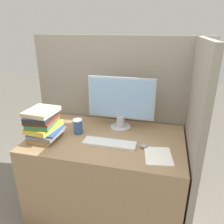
# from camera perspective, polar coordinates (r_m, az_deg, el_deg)

# --- Properties ---
(cubicle_panel_rear) EXTENTS (1.72, 0.04, 1.59)m
(cubicle_panel_rear) POSITION_cam_1_polar(r_m,az_deg,el_deg) (2.28, 1.51, -0.90)
(cubicle_panel_rear) COLOR gray
(cubicle_panel_rear) RESTS_ON ground_plane
(cubicle_panel_right) EXTENTS (0.04, 0.87, 1.59)m
(cubicle_panel_right) POSITION_cam_1_polar(r_m,az_deg,el_deg) (1.87, 19.95, -7.51)
(cubicle_panel_right) COLOR gray
(cubicle_panel_right) RESTS_ON ground_plane
(desk) EXTENTS (1.32, 0.81, 0.77)m
(desk) POSITION_cam_1_polar(r_m,az_deg,el_deg) (2.11, -1.36, -15.88)
(desk) COLOR #937551
(desk) RESTS_ON ground_plane
(monitor) EXTENTS (0.61, 0.19, 0.49)m
(monitor) POSITION_cam_1_polar(r_m,az_deg,el_deg) (1.98, 2.34, 2.24)
(monitor) COLOR #B7B7BC
(monitor) RESTS_ON desk
(keyboard) EXTENTS (0.43, 0.13, 0.02)m
(keyboard) POSITION_cam_1_polar(r_m,az_deg,el_deg) (1.79, -0.68, -8.18)
(keyboard) COLOR silver
(keyboard) RESTS_ON desk
(mouse) EXTENTS (0.06, 0.04, 0.03)m
(mouse) POSITION_cam_1_polar(r_m,az_deg,el_deg) (1.76, 8.25, -8.84)
(mouse) COLOR gray
(mouse) RESTS_ON desk
(coffee_cup) EXTENTS (0.08, 0.08, 0.13)m
(coffee_cup) POSITION_cam_1_polar(r_m,az_deg,el_deg) (1.96, -8.89, -3.75)
(coffee_cup) COLOR #335999
(coffee_cup) RESTS_ON desk
(book_stack) EXTENTS (0.25, 0.31, 0.27)m
(book_stack) POSITION_cam_1_polar(r_m,az_deg,el_deg) (1.90, -17.48, -3.13)
(book_stack) COLOR olive
(book_stack) RESTS_ON desk
(paper_pile) EXTENTS (0.23, 0.27, 0.01)m
(paper_pile) POSITION_cam_1_polar(r_m,az_deg,el_deg) (1.68, 11.99, -11.16)
(paper_pile) COLOR white
(paper_pile) RESTS_ON desk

